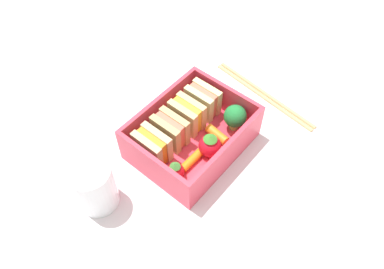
{
  "coord_description": "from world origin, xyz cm",
  "views": [
    {
      "loc": [
        -24.35,
        -20.41,
        45.12
      ],
      "look_at": [
        0.0,
        0.0,
        2.7
      ],
      "focal_mm": 35.0,
      "sensor_mm": 36.0,
      "label": 1
    }
  ],
  "objects": [
    {
      "name": "ground_plane",
      "position": [
        0.0,
        0.0,
        -1.0
      ],
      "size": [
        120.0,
        120.0,
        2.0
      ],
      "primitive_type": "cube",
      "color": "silver"
    },
    {
      "name": "drinking_glass",
      "position": [
        -14.66,
        3.67,
        3.67
      ],
      "size": [
        5.31,
        5.31,
        7.35
      ],
      "primitive_type": "cylinder",
      "color": "white",
      "rests_on": "ground_plane"
    },
    {
      "name": "sandwich_center_left",
      "position": [
        -1.82,
        2.48,
        3.45
      ],
      "size": [
        2.98,
        4.97,
        4.5
      ],
      "color": "tan",
      "rests_on": "bento_tray"
    },
    {
      "name": "bento_tray",
      "position": [
        0.0,
        0.0,
        0.6
      ],
      "size": [
        16.35,
        12.84,
        1.2
      ],
      "primitive_type": "cube",
      "color": "#E03B50",
      "rests_on": "ground_plane"
    },
    {
      "name": "sandwich_left",
      "position": [
        -5.46,
        2.48,
        3.45
      ],
      "size": [
        2.98,
        4.97,
        4.5
      ],
      "color": "#D1B789",
      "rests_on": "bento_tray"
    },
    {
      "name": "sandwich_center_right",
      "position": [
        5.46,
        2.48,
        3.45
      ],
      "size": [
        2.98,
        4.97,
        4.5
      ],
      "color": "beige",
      "rests_on": "bento_tray"
    },
    {
      "name": "strawberry_far_left",
      "position": [
        -5.97,
        -2.12,
        2.55
      ],
      "size": [
        2.46,
        2.46,
        3.06
      ],
      "color": "red",
      "rests_on": "bento_tray"
    },
    {
      "name": "folded_napkin",
      "position": [
        -3.58,
        -17.12,
        0.2
      ],
      "size": [
        14.59,
        12.21,
        0.4
      ],
      "primitive_type": "cube",
      "rotation": [
        0.0,
        0.0,
        -0.15
      ],
      "color": "silver",
      "rests_on": "ground_plane"
    },
    {
      "name": "bento_rim",
      "position": [
        0.0,
        0.0,
        3.66
      ],
      "size": [
        16.35,
        12.84,
        4.92
      ],
      "color": "#E03B50",
      "rests_on": "bento_tray"
    },
    {
      "name": "strawberry_left",
      "position": [
        0.24,
        -3.23,
        2.92
      ],
      "size": [
        3.2,
        3.2,
        3.8
      ],
      "color": "red",
      "rests_on": "bento_tray"
    },
    {
      "name": "chopstick_pair",
      "position": [
        15.28,
        -2.58,
        0.35
      ],
      "size": [
        3.72,
        19.7,
        0.7
      ],
      "color": "tan",
      "rests_on": "ground_plane"
    },
    {
      "name": "carrot_stick_far_left",
      "position": [
        -2.56,
        -2.39,
        1.79
      ],
      "size": [
        4.55,
        1.26,
        1.18
      ],
      "primitive_type": "cylinder",
      "rotation": [
        1.57,
        0.0,
        4.69
      ],
      "color": "orange",
      "rests_on": "bento_tray"
    },
    {
      "name": "sandwich_center",
      "position": [
        1.82,
        2.48,
        3.45
      ],
      "size": [
        2.98,
        4.97,
        4.5
      ],
      "color": "#E1BC7D",
      "rests_on": "bento_tray"
    },
    {
      "name": "carrot_stick_left",
      "position": [
        2.8,
        -2.38,
        1.88
      ],
      "size": [
        1.74,
        3.7,
        1.35
      ],
      "primitive_type": "cylinder",
      "rotation": [
        1.57,
        0.0,
        3.03
      ],
      "color": "orange",
      "rests_on": "bento_tray"
    },
    {
      "name": "broccoli_floret",
      "position": [
        5.83,
        -3.18,
        3.73
      ],
      "size": [
        3.33,
        3.33,
        4.32
      ],
      "color": "#83CC5B",
      "rests_on": "bento_tray"
    }
  ]
}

